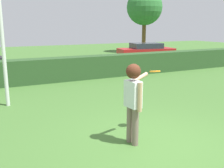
{
  "coord_description": "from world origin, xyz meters",
  "views": [
    {
      "loc": [
        -3.37,
        -4.46,
        2.56
      ],
      "look_at": [
        -0.52,
        1.23,
        1.15
      ],
      "focal_mm": 42.55,
      "sensor_mm": 36.0,
      "label": 1
    }
  ],
  "objects": [
    {
      "name": "ground_plane",
      "position": [
        0.0,
        0.0,
        0.0
      ],
      "size": [
        60.0,
        60.0,
        0.0
      ],
      "primitive_type": "plane",
      "color": "#436F2F"
    },
    {
      "name": "hedge_row",
      "position": [
        0.0,
        7.62,
        0.54
      ],
      "size": [
        27.2,
        0.9,
        1.09
      ],
      "primitive_type": "cube",
      "color": "#2C4E26",
      "rests_on": "ground"
    },
    {
      "name": "parked_car_red",
      "position": [
        8.05,
        12.49,
        0.69
      ],
      "size": [
        4.43,
        2.41,
        1.25
      ],
      "color": "#B21E1E",
      "rests_on": "ground"
    },
    {
      "name": "person",
      "position": [
        -0.51,
        0.23,
        1.12
      ],
      "size": [
        0.72,
        0.62,
        1.78
      ],
      "color": "#7B675C",
      "rests_on": "ground"
    },
    {
      "name": "frisbee",
      "position": [
        0.33,
        0.65,
        1.49
      ],
      "size": [
        0.26,
        0.26,
        0.06
      ],
      "color": "orange"
    },
    {
      "name": "oak_tree",
      "position": [
        10.95,
        17.25,
        4.19
      ],
      "size": [
        3.34,
        3.34,
        5.89
      ],
      "color": "brown",
      "rests_on": "ground"
    }
  ]
}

